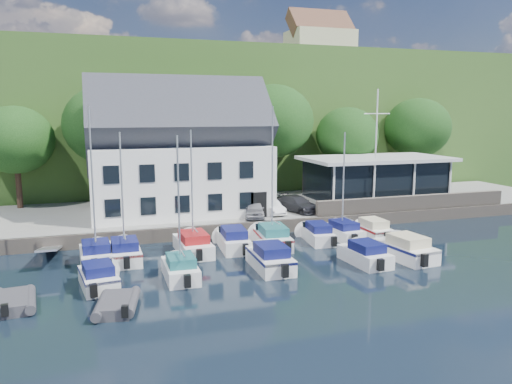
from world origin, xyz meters
The scene contains 36 objects.
ground centered at (0.00, 0.00, 0.00)m, with size 180.00×180.00×0.00m, color black.
quay centered at (0.00, 17.50, 0.50)m, with size 60.00×13.00×1.00m, color gray.
quay_face centered at (0.00, 11.00, 0.50)m, with size 60.00×0.30×1.00m, color #72665B.
hillside centered at (0.00, 62.00, 8.00)m, with size 160.00×75.00×16.00m, color #325620.
field_patch centered at (8.00, 70.00, 16.15)m, with size 50.00×30.00×0.30m, color #586633.
farmhouse centered at (22.00, 52.00, 20.10)m, with size 10.40×7.00×8.20m, color beige, non-canonical shape.
harbor_building centered at (-7.00, 16.50, 5.35)m, with size 14.40×8.20×8.70m, color white, non-canonical shape.
club_pavilion centered at (11.00, 16.00, 3.05)m, with size 13.20×7.20×4.10m, color black, non-canonical shape.
seawall centered at (12.00, 11.40, 1.60)m, with size 18.00×0.50×1.20m, color #72665B.
gangway centered at (-16.50, 9.00, 0.00)m, with size 1.20×6.00×1.40m, color silver, non-canonical shape.
car_silver centered at (-1.77, 12.72, 1.63)m, with size 1.49×3.71×1.27m, color #ACACB1.
car_white centered at (-0.10, 13.47, 1.55)m, with size 1.17×3.36×1.11m, color silver.
car_dgrey centered at (2.27, 13.71, 1.64)m, with size 1.80×4.43×1.29m, color #2B2B30.
car_blue centered at (6.26, 13.54, 1.60)m, with size 1.38×3.50×1.20m, color navy.
flagpole centered at (8.82, 12.57, 6.02)m, with size 2.41×0.20×10.05m, color white, non-canonical shape.
tree_0 centered at (-19.85, 22.55, 5.36)m, with size 6.38×6.38×8.72m, color black, non-canonical shape.
tree_1 centered at (-12.30, 21.57, 6.26)m, with size 7.69×7.69×10.51m, color black, non-canonical shape.
tree_2 centered at (-4.46, 21.28, 6.55)m, with size 8.12×8.12×11.10m, color black, non-canonical shape.
tree_3 centered at (3.41, 22.68, 6.44)m, with size 7.96×7.96×10.88m, color black, non-canonical shape.
tree_4 centered at (11.02, 21.69, 5.34)m, with size 6.35×6.35×8.67m, color black, non-canonical shape.
tree_5 centered at (19.86, 22.30, 5.83)m, with size 7.07×7.07×9.66m, color black, non-canonical shape.
boat_r1_0 centered at (-13.76, 7.08, 4.42)m, with size 2.03×5.27×8.85m, color white, non-canonical shape.
boat_r1_1 centered at (-12.07, 7.10, 4.43)m, with size 2.01×5.63×8.86m, color white, non-canonical shape.
boat_r1_2 centered at (-7.70, 7.52, 4.47)m, with size 2.08×6.25×8.95m, color white, non-canonical shape.
boat_r1_3 centered at (-4.90, 7.79, 0.75)m, with size 1.89×6.15×1.49m, color white, non-canonical shape.
boat_r1_4 centered at (-2.16, 7.60, 4.59)m, with size 2.09×6.45×9.19m, color white, non-canonical shape.
boat_r1_5 centered at (1.35, 7.79, 0.69)m, with size 1.71×5.69×1.38m, color white, non-canonical shape.
boat_r1_6 centered at (3.44, 7.95, 4.16)m, with size 1.81×5.55×8.31m, color white, non-canonical shape.
boat_r1_7 centered at (5.61, 7.46, 0.73)m, with size 1.80×5.42×1.47m, color white, non-canonical shape.
boat_r2_0 centered at (-13.68, 2.69, 0.69)m, with size 1.87×4.92×1.38m, color white, non-canonical shape.
boat_r2_1 centered at (-9.33, 2.77, 4.22)m, with size 1.86×5.26×8.45m, color white, non-canonical shape.
boat_r2_2 centered at (-3.98, 2.91, 0.77)m, with size 2.08×6.03×1.53m, color white, non-canonical shape.
boat_r2_3 centered at (1.87, 2.03, 0.71)m, with size 1.95×5.24×1.42m, color white, non-canonical shape.
boat_r2_4 centered at (4.82, 2.13, 0.79)m, with size 2.19×6.04×1.57m, color white, non-canonical shape.
dinghy_0 centered at (-17.55, 1.05, 0.38)m, with size 1.98×3.29×0.77m, color #38383D, non-canonical shape.
dinghy_1 centered at (-12.90, -0.76, 0.38)m, with size 1.95×3.25×0.76m, color #38383D, non-canonical shape.
Camera 1 is at (-13.60, -23.92, 9.22)m, focal length 35.00 mm.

